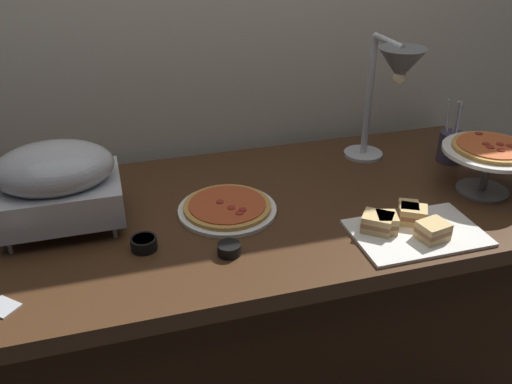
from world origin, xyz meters
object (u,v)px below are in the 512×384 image
object	(u,v)px
heat_lamp	(394,76)
sauce_cup_near	(144,243)
chafing_dish	(57,182)
pizza_plate_front	(227,208)
pizza_plate_center	(490,154)
sauce_cup_far	(229,249)
utensil_holder	(450,146)
sandwich_platter	(409,226)

from	to	relation	value
heat_lamp	sauce_cup_near	size ratio (longest dim) A/B	6.20
chafing_dish	pizza_plate_front	xyz separation A→B (m)	(0.47, -0.06, -0.13)
heat_lamp	pizza_plate_center	distance (m)	0.39
heat_lamp	chafing_dish	bearing A→B (deg)	-177.17
pizza_plate_center	sauce_cup_far	bearing A→B (deg)	-172.74
heat_lamp	utensil_holder	world-z (taller)	heat_lamp
sauce_cup_near	sauce_cup_far	size ratio (longest dim) A/B	1.14
chafing_dish	sauce_cup_near	world-z (taller)	chafing_dish
heat_lamp	sauce_cup_far	world-z (taller)	heat_lamp
sandwich_platter	sauce_cup_far	distance (m)	0.51
chafing_dish	sandwich_platter	size ratio (longest dim) A/B	0.94
heat_lamp	pizza_plate_front	size ratio (longest dim) A/B	1.49
utensil_holder	heat_lamp	bearing A→B (deg)	-176.56
pizza_plate_center	sandwich_platter	distance (m)	0.40
sauce_cup_far	sauce_cup_near	bearing A→B (deg)	157.79
heat_lamp	pizza_plate_front	xyz separation A→B (m)	(-0.58, -0.11, -0.33)
pizza_plate_center	utensil_holder	world-z (taller)	utensil_holder
sauce_cup_near	heat_lamp	bearing A→B (deg)	15.74
chafing_dish	sauce_cup_far	xyz separation A→B (m)	(0.42, -0.27, -0.13)
sauce_cup_near	utensil_holder	size ratio (longest dim) A/B	0.32
sandwich_platter	utensil_holder	distance (m)	0.54
chafing_dish	utensil_holder	distance (m)	1.32
pizza_plate_center	sauce_cup_near	distance (m)	1.09
pizza_plate_front	sauce_cup_near	distance (m)	0.29
pizza_plate_front	utensil_holder	xyz separation A→B (m)	(0.85, 0.12, 0.05)
sauce_cup_near	sauce_cup_far	world-z (taller)	sauce_cup_near
pizza_plate_front	utensil_holder	bearing A→B (deg)	8.37
pizza_plate_front	utensil_holder	size ratio (longest dim) A/B	1.32
heat_lamp	sauce_cup_near	xyz separation A→B (m)	(-0.84, -0.24, -0.32)
pizza_plate_center	sauce_cup_far	size ratio (longest dim) A/B	4.67
pizza_plate_front	sauce_cup_far	distance (m)	0.22
sauce_cup_near	utensil_holder	xyz separation A→B (m)	(1.11, 0.25, 0.04)
heat_lamp	sauce_cup_far	bearing A→B (deg)	-152.52
pizza_plate_front	utensil_holder	world-z (taller)	utensil_holder
pizza_plate_front	sauce_cup_far	bearing A→B (deg)	-102.33
sandwich_platter	sauce_cup_far	xyz separation A→B (m)	(-0.51, 0.04, -0.01)
pizza_plate_front	sandwich_platter	xyz separation A→B (m)	(0.47, -0.26, 0.01)
utensil_holder	sandwich_platter	bearing A→B (deg)	-134.95
heat_lamp	sauce_cup_far	xyz separation A→B (m)	(-0.62, -0.32, -0.32)
heat_lamp	sauce_cup_near	distance (m)	0.93
heat_lamp	pizza_plate_center	bearing A→B (deg)	-40.75
pizza_plate_center	sandwich_platter	xyz separation A→B (m)	(-0.36, -0.15, -0.11)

